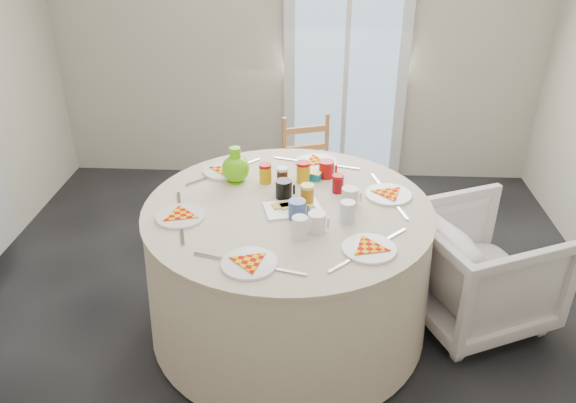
{
  "coord_description": "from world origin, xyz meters",
  "views": [
    {
      "loc": [
        0.17,
        -2.56,
        2.2
      ],
      "look_at": [
        0.04,
        -0.0,
        0.8
      ],
      "focal_mm": 35.0,
      "sensor_mm": 36.0,
      "label": 1
    }
  ],
  "objects_px": {
    "wooden_chair": "(312,170)",
    "armchair": "(480,260)",
    "green_pitcher": "(236,165)",
    "table": "(288,268)"
  },
  "relations": [
    {
      "from": "wooden_chair",
      "to": "armchair",
      "type": "relative_size",
      "value": 1.13
    },
    {
      "from": "armchair",
      "to": "green_pitcher",
      "type": "height_order",
      "value": "green_pitcher"
    },
    {
      "from": "table",
      "to": "armchair",
      "type": "bearing_deg",
      "value": 6.04
    },
    {
      "from": "wooden_chair",
      "to": "green_pitcher",
      "type": "height_order",
      "value": "green_pitcher"
    },
    {
      "from": "wooden_chair",
      "to": "armchair",
      "type": "bearing_deg",
      "value": -62.76
    },
    {
      "from": "armchair",
      "to": "table",
      "type": "bearing_deg",
      "value": 72.46
    },
    {
      "from": "table",
      "to": "green_pitcher",
      "type": "bearing_deg",
      "value": 138.07
    },
    {
      "from": "wooden_chair",
      "to": "green_pitcher",
      "type": "bearing_deg",
      "value": -135.94
    },
    {
      "from": "table",
      "to": "wooden_chair",
      "type": "height_order",
      "value": "wooden_chair"
    },
    {
      "from": "armchair",
      "to": "green_pitcher",
      "type": "relative_size",
      "value": 3.69
    }
  ]
}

